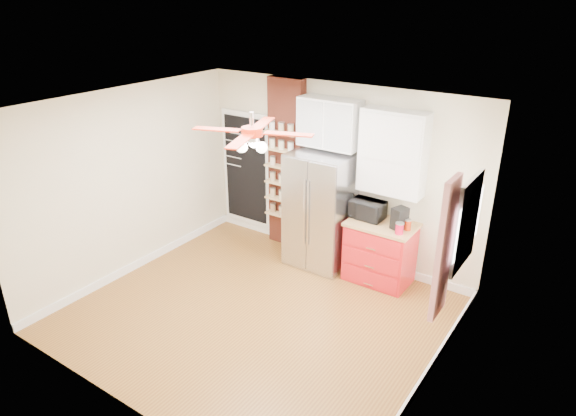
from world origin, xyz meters
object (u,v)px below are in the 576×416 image
Objects in this scene: coffee_maker at (400,218)px; pantry_jar_oats at (273,161)px; fridge at (320,210)px; toaster_oven at (367,210)px; canister_left at (399,229)px; red_cabinet at (380,252)px; ceiling_fan at (252,132)px.

pantry_jar_oats is (-2.18, 0.10, 0.38)m from coffee_maker.
fridge is 0.74m from toaster_oven.
canister_left is (0.07, -0.15, -0.08)m from coffee_maker.
coffee_maker reaches higher than red_cabinet.
canister_left is at bearing 50.32° from ceiling_fan.
toaster_oven is at bearing 171.08° from red_cabinet.
toaster_oven is at bearing -167.83° from coffee_maker.
pantry_jar_oats reaches higher than red_cabinet.
coffee_maker is (1.23, 0.02, 0.18)m from fridge.
coffee_maker reaches higher than canister_left.
coffee_maker is 2.51× the size of pantry_jar_oats.
ceiling_fan reaches higher than toaster_oven.
red_cabinet is 6.47× the size of canister_left.
red_cabinet is 0.63m from toaster_oven.
red_cabinet is 2.16m from pantry_jar_oats.
toaster_oven is 1.56× the size of coffee_maker.
coffee_maker is 0.18m from canister_left.
canister_left is 1.20× the size of pantry_jar_oats.
fridge is 1.25× the size of ceiling_fan.
pantry_jar_oats is at bearing -162.97° from coffee_maker.
fridge is at bearing -171.95° from toaster_oven.
fridge is at bearing 91.76° from ceiling_fan.
fridge reaches higher than toaster_oven.
fridge is 1.24m from coffee_maker.
fridge reaches higher than coffee_maker.
canister_left is (0.58, -0.22, -0.06)m from toaster_oven.
coffee_maker is (0.51, -0.07, 0.02)m from toaster_oven.
toaster_oven is at bearing 68.84° from ceiling_fan.
fridge reaches higher than red_cabinet.
pantry_jar_oats is (-2.24, 0.26, 0.46)m from canister_left.
red_cabinet is at bearing 2.95° from fridge.
fridge is 1.30m from canister_left.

